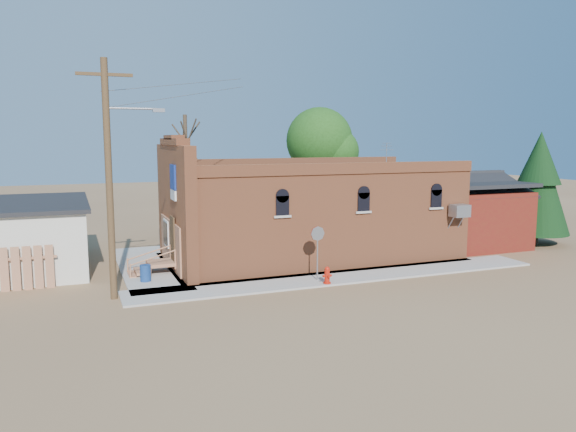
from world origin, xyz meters
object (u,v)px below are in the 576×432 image
object	(u,v)px
brick_bar	(306,212)
utility_pole	(110,174)
fire_hydrant	(327,275)
trash_barrel	(145,273)
stop_sign	(318,239)

from	to	relation	value
brick_bar	utility_pole	xyz separation A→B (m)	(-9.79, -4.29, 2.43)
fire_hydrant	trash_barrel	size ratio (longest dim) A/B	1.03
stop_sign	brick_bar	bearing A→B (deg)	91.82
brick_bar	stop_sign	xyz separation A→B (m)	(-1.52, -4.77, -0.47)
utility_pole	trash_barrel	world-z (taller)	utility_pole
brick_bar	utility_pole	world-z (taller)	utility_pole
brick_bar	trash_barrel	xyz separation A→B (m)	(-8.41, -2.32, -1.91)
utility_pole	trash_barrel	bearing A→B (deg)	55.06
utility_pole	fire_hydrant	distance (m)	9.52
brick_bar	fire_hydrant	size ratio (longest dim) A/B	22.54
trash_barrel	brick_bar	bearing A→B (deg)	15.42
utility_pole	stop_sign	world-z (taller)	utility_pole
brick_bar	trash_barrel	size ratio (longest dim) A/B	23.26
trash_barrel	stop_sign	bearing A→B (deg)	-19.60
fire_hydrant	trash_barrel	world-z (taller)	fire_hydrant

